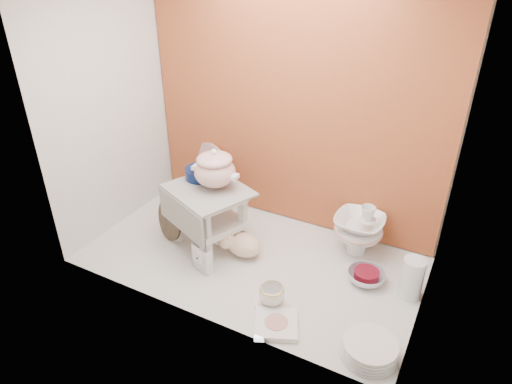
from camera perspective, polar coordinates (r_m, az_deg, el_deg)
ground at (r=2.58m, az=-0.61°, el=-8.23°), size 1.80×1.80×0.00m
niche_shell at (r=2.29m, az=1.47°, el=13.07°), size 1.86×1.03×1.53m
step_stool at (r=2.59m, az=-5.72°, el=-3.18°), size 0.53×0.50×0.37m
soup_tureen at (r=2.47m, az=-5.13°, el=2.98°), size 0.32×0.32×0.23m
cobalt_bowl at (r=2.60m, az=-6.93°, el=2.35°), size 0.20×0.20×0.06m
floral_platter at (r=3.04m, az=-5.73°, el=2.43°), size 0.40×0.16×0.40m
blue_white_vase at (r=3.00m, az=-7.93°, el=0.32°), size 0.27×0.27×0.26m
lacquer_tray at (r=2.72m, az=-10.67°, el=-3.34°), size 0.26×0.16×0.25m
mantel_clock at (r=2.46m, az=-6.69°, el=-7.99°), size 0.13×0.07×0.17m
plush_pig at (r=2.55m, az=-1.54°, el=-6.52°), size 0.27×0.20×0.15m
teacup_saucer at (r=2.30m, az=1.95°, el=-13.63°), size 0.21×0.21×0.01m
gold_rim_teacup at (r=2.26m, az=1.98°, el=-12.62°), size 0.15×0.15×0.10m
lattice_dish at (r=2.19m, az=2.54°, el=-16.08°), size 0.26×0.26×0.03m
dinner_plate_stack at (r=2.12m, az=13.91°, el=-18.37°), size 0.30×0.30×0.07m
crystal_bowl at (r=2.48m, az=13.50°, el=-10.18°), size 0.26×0.26×0.06m
clear_glass_vase at (r=2.40m, az=18.77°, el=-10.08°), size 0.12×0.12×0.22m
porcelain_tower at (r=2.60m, az=12.62°, el=-4.42°), size 0.29×0.29×0.31m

